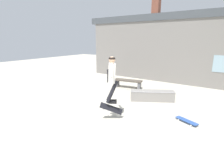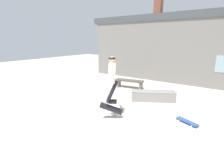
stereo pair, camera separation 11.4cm
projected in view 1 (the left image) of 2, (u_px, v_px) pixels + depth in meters
ground_plane at (108, 131)px, 5.28m from camera, size 40.00×40.00×0.00m
building_backdrop at (178, 47)px, 10.50m from camera, size 13.15×0.52×5.60m
park_bench at (128, 82)px, 9.82m from camera, size 1.60×0.69×0.47m
skate_ledge at (152, 96)px, 7.78m from camera, size 1.86×1.32×0.47m
trash_bin at (110, 76)px, 11.14m from camera, size 0.46×0.46×0.81m
skater at (112, 76)px, 5.74m from camera, size 0.71×1.03×1.57m
skateboard_flipping at (111, 109)px, 5.95m from camera, size 0.56×0.65×0.49m
skateboard_resting at (187, 121)px, 5.77m from camera, size 0.78×0.49×0.08m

